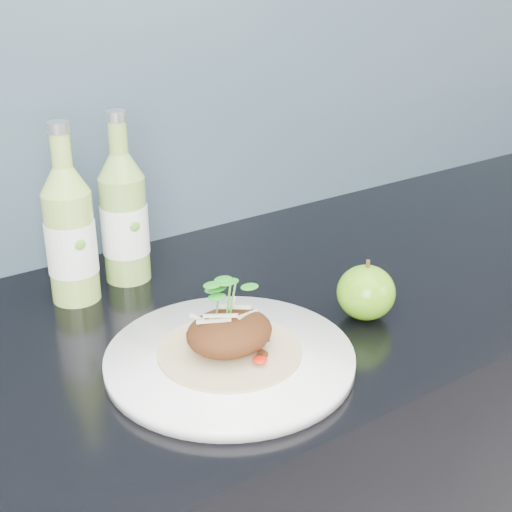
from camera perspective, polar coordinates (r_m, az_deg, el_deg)
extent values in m
cube|color=#6789A2|center=(1.11, -13.87, 17.27)|extent=(4.00, 0.02, 0.70)
cylinder|color=white|center=(0.86, -2.10, -8.20)|extent=(0.38, 0.38, 0.02)
cylinder|color=tan|center=(0.85, -2.11, -7.63)|extent=(0.17, 0.17, 0.00)
ellipsoid|color=#50280F|center=(0.84, -2.14, -6.12)|extent=(0.11, 0.09, 0.05)
ellipsoid|color=#3B880E|center=(0.96, 8.79, -2.90)|extent=(0.10, 0.10, 0.07)
cylinder|color=#472D14|center=(0.94, 8.94, -0.72)|extent=(0.01, 0.00, 0.01)
cylinder|color=#91B74C|center=(1.01, -14.53, 0.69)|extent=(0.08, 0.08, 0.16)
cone|color=#91B74C|center=(0.98, -15.10, 5.90)|extent=(0.07, 0.07, 0.04)
cylinder|color=#91B74C|center=(0.97, -15.35, 8.18)|extent=(0.03, 0.03, 0.05)
cylinder|color=silver|center=(0.96, -15.54, 9.90)|extent=(0.03, 0.03, 0.01)
cylinder|color=white|center=(1.01, -14.53, 0.72)|extent=(0.08, 0.08, 0.07)
ellipsoid|color=#59A533|center=(0.98, -13.88, 0.87)|extent=(0.02, 0.00, 0.02)
cylinder|color=#7CA846|center=(1.06, -10.43, 2.12)|extent=(0.08, 0.08, 0.16)
cone|color=#7CA846|center=(1.03, -10.82, 7.13)|extent=(0.07, 0.07, 0.04)
cylinder|color=#7CA846|center=(1.02, -11.00, 9.32)|extent=(0.03, 0.03, 0.05)
cylinder|color=silver|center=(1.01, -11.13, 10.96)|extent=(0.03, 0.03, 0.01)
cylinder|color=white|center=(1.06, -10.43, 2.15)|extent=(0.08, 0.08, 0.07)
ellipsoid|color=#59A533|center=(1.02, -9.66, 2.34)|extent=(0.02, 0.00, 0.02)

